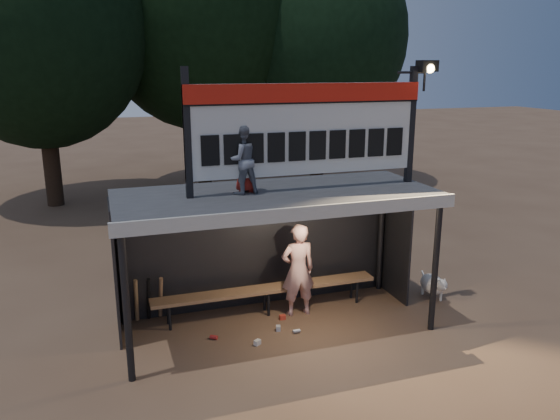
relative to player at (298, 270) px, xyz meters
name	(u,v)px	position (x,y,z in m)	size (l,w,h in m)	color
ground	(276,326)	(-0.50, -0.33, -0.82)	(80.00, 80.00, 0.00)	brown
player	(298,270)	(0.00, 0.00, 0.00)	(0.60, 0.39, 1.64)	white
child_a	(242,160)	(-1.04, -0.31, 2.02)	(0.51, 0.40, 1.05)	slate
child_b	(246,165)	(-0.95, -0.21, 1.92)	(0.41, 0.27, 0.85)	maroon
dugout_shelter	(271,217)	(-0.50, -0.09, 1.02)	(5.10, 2.08, 2.32)	#373739
scoreboard_assembly	(310,126)	(0.05, -0.34, 2.50)	(4.10, 0.27, 1.99)	black
bench	(266,290)	(-0.50, 0.22, -0.39)	(4.00, 0.35, 0.48)	#996E48
tree_left	(36,19)	(-4.50, 9.67, 4.69)	(6.46, 6.46, 9.27)	#302015
tree_mid	(199,6)	(0.50, 11.17, 5.34)	(7.22, 7.22, 10.36)	black
tree_right	(319,37)	(4.50, 10.17, 4.37)	(6.08, 6.08, 8.72)	black
dog	(433,284)	(2.63, -0.18, -0.54)	(0.36, 0.81, 0.49)	white
bats	(143,300)	(-2.60, 0.49, -0.39)	(0.68, 0.35, 0.84)	#9A7848
litter	(266,331)	(-0.73, -0.51, -0.78)	(1.45, 0.80, 0.08)	red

